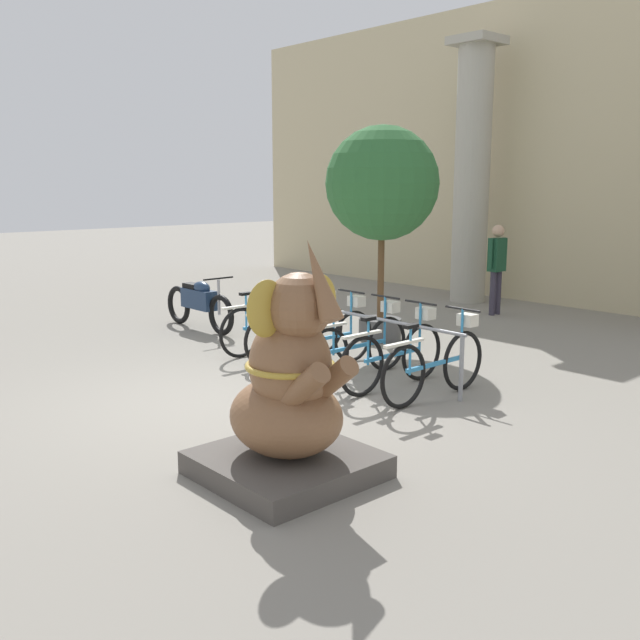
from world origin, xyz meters
TOP-DOWN VIEW (x-y plane):
  - ground_plane at (0.00, 0.00)m, footprint 60.00×60.00m
  - building_facade at (0.00, 8.60)m, footprint 20.00×0.20m
  - column_left at (-2.44, 7.60)m, footprint 0.88×0.88m
  - bike_rack at (-0.09, 1.95)m, footprint 3.62×0.05m
  - bicycle_0 at (-1.60, 1.86)m, footprint 0.48×1.74m
  - bicycle_1 at (-0.99, 1.83)m, footprint 0.48×1.74m
  - bicycle_2 at (-0.39, 1.81)m, footprint 0.48×1.74m
  - bicycle_3 at (0.22, 1.83)m, footprint 0.48×1.74m
  - bicycle_4 at (0.82, 1.80)m, footprint 0.48×1.74m
  - bicycle_5 at (1.42, 1.83)m, footprint 0.48×1.74m
  - elephant_statue at (2.03, -0.79)m, footprint 1.29×1.29m
  - motorcycle at (-3.65, 1.94)m, footprint 1.95×0.55m
  - person_pedestrian at (-1.17, 6.72)m, footprint 0.22×0.47m
  - potted_tree at (-1.13, 3.61)m, footprint 1.71×1.71m

SIDE VIEW (x-z plane):
  - ground_plane at x=0.00m, z-range 0.00..0.00m
  - bicycle_0 at x=-1.60m, z-range -0.08..0.90m
  - bicycle_1 at x=-0.99m, z-range -0.08..0.90m
  - bicycle_2 at x=-0.39m, z-range -0.08..0.90m
  - bicycle_3 at x=0.22m, z-range -0.08..0.90m
  - bicycle_4 at x=0.82m, z-range -0.08..0.90m
  - bicycle_5 at x=1.42m, z-range -0.08..0.90m
  - motorcycle at x=-3.65m, z-range -0.01..0.91m
  - bike_rack at x=-0.09m, z-range 0.22..0.99m
  - elephant_statue at x=2.03m, z-range -0.33..1.68m
  - person_pedestrian at x=-1.17m, z-range 0.16..1.81m
  - potted_tree at x=-1.13m, z-range 0.70..3.94m
  - column_left at x=-2.44m, z-range 0.04..5.20m
  - building_facade at x=0.00m, z-range 0.00..6.00m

